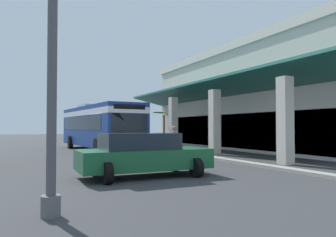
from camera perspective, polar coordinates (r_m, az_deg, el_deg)
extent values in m
plane|color=#38383A|center=(23.46, 9.43, -5.62)|extent=(120.00, 120.00, 0.00)
cube|color=#9E998E|center=(21.13, 0.52, -5.93)|extent=(26.77, 0.50, 0.12)
cube|color=beige|center=(26.91, 19.36, 2.63)|extent=(22.31, 10.36, 7.18)
cube|color=silver|center=(27.46, 19.28, 10.75)|extent=(22.61, 10.66, 0.60)
cube|color=beige|center=(29.36, -3.99, -0.95)|extent=(0.55, 0.55, 3.95)
cube|color=beige|center=(24.27, 0.94, -0.84)|extent=(0.55, 0.55, 3.95)
cube|color=beige|center=(19.47, 8.40, -0.64)|extent=(0.55, 0.55, 3.95)
cube|color=beige|center=(15.20, 20.36, -0.32)|extent=(0.55, 0.55, 3.95)
cube|color=#19594C|center=(22.67, 7.16, 5.12)|extent=(22.31, 3.16, 0.82)
cube|color=#19232D|center=(23.46, 10.54, -2.19)|extent=(18.74, 0.08, 2.40)
cube|color=navy|center=(23.14, -12.35, -1.38)|extent=(11.16, 3.38, 2.75)
cube|color=white|center=(23.16, -12.33, 0.90)|extent=(11.18, 3.41, 0.36)
cube|color=#19232D|center=(23.43, -12.57, -0.83)|extent=(9.41, 3.28, 0.90)
cube|color=#19232D|center=(18.02, -6.95, -0.98)|extent=(0.23, 2.24, 1.20)
cube|color=black|center=(18.05, -6.93, 2.10)|extent=(0.21, 1.94, 0.28)
cube|color=black|center=(17.94, -6.80, -5.45)|extent=(0.39, 2.46, 0.24)
cube|color=silver|center=(18.37, -4.34, -4.43)|extent=(0.08, 0.24, 0.16)
cube|color=silver|center=(17.66, -9.56, -4.53)|extent=(0.08, 0.24, 0.16)
cube|color=silver|center=(24.62, -13.41, 2.10)|extent=(2.53, 1.96, 0.24)
cylinder|color=black|center=(20.25, -5.72, -4.86)|extent=(1.00, 0.30, 1.00)
cylinder|color=black|center=(19.33, -12.63, -4.99)|extent=(1.00, 0.30, 1.00)
cylinder|color=black|center=(26.49, -11.80, -4.05)|extent=(1.00, 0.30, 1.00)
cylinder|color=black|center=(25.79, -17.19, -4.09)|extent=(1.00, 0.30, 1.00)
cube|color=#195933|center=(10.80, -4.26, -7.25)|extent=(1.86, 4.43, 0.66)
cube|color=#19232D|center=(10.69, -5.26, -4.09)|extent=(1.62, 2.49, 0.54)
cylinder|color=black|center=(12.25, 0.83, -7.90)|extent=(0.64, 0.22, 0.64)
cylinder|color=black|center=(10.67, 5.12, -8.84)|extent=(0.64, 0.22, 0.64)
cylinder|color=black|center=(11.27, -13.13, -8.41)|extent=(0.64, 0.22, 0.64)
cylinder|color=black|center=(9.53, -10.84, -9.69)|extent=(0.64, 0.22, 0.64)
cylinder|color=#38383D|center=(15.08, 0.43, -6.29)|extent=(0.16, 0.16, 0.86)
cylinder|color=#38383D|center=(15.29, 1.73, -6.22)|extent=(0.16, 0.16, 0.86)
cube|color=gray|center=(15.14, 1.08, -3.42)|extent=(0.55, 0.39, 0.64)
sphere|color=#8C664C|center=(15.13, 1.08, -1.77)|extent=(0.23, 0.23, 0.23)
cylinder|color=gray|center=(14.84, 0.99, -3.34)|extent=(0.09, 0.09, 0.58)
cylinder|color=gray|center=(15.44, 1.17, -3.27)|extent=(0.09, 0.09, 0.58)
cube|color=#4C4742|center=(25.50, -0.71, -4.61)|extent=(0.85, 0.85, 0.62)
cylinder|color=#332319|center=(25.49, -0.71, -3.89)|extent=(0.72, 0.72, 0.02)
cylinder|color=brown|center=(25.47, -0.71, -1.64)|extent=(0.16, 0.16, 2.02)
ellipsoid|color=#1E6028|center=(25.06, -0.21, 0.95)|extent=(0.98, 0.23, 0.15)
ellipsoid|color=#1E6028|center=(25.62, 0.39, 1.08)|extent=(0.41, 1.04, 0.16)
ellipsoid|color=#1E6028|center=(25.86, -0.35, 0.84)|extent=(0.69, 0.75, 0.15)
ellipsoid|color=#1E6028|center=(25.78, -1.32, 1.06)|extent=(0.81, 0.46, 0.17)
ellipsoid|color=#1E6028|center=(25.28, -1.72, 1.09)|extent=(0.23, 1.00, 0.15)
cylinder|color=#59595B|center=(6.48, -20.38, -14.61)|extent=(0.36, 0.36, 0.40)
cylinder|color=#4C4C51|center=(6.59, -20.10, 15.35)|extent=(0.18, 0.18, 7.16)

